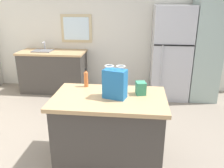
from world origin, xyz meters
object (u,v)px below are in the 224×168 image
Objects in this scene: refrigerator at (171,53)px; bottle at (86,78)px; shopping_bag at (115,84)px; tall_cabinet at (205,47)px; small_box at (141,88)px; kitchen_island at (109,129)px.

bottle is at bearing -123.65° from refrigerator.
shopping_bag is (-0.90, -2.28, 0.12)m from refrigerator.
tall_cabinet is 2.49m from small_box.
kitchen_island is at bearing -113.13° from refrigerator.
small_box is 0.72m from bottle.
small_box reaches higher than kitchen_island.
kitchen_island is at bearing -42.84° from bottle.
refrigerator reaches higher than bottle.
refrigerator is 4.86× the size of shopping_bag.
refrigerator is 2.35m from bottle.
tall_cabinet is 2.76m from shopping_bag.
refrigerator is 0.87× the size of tall_cabinet.
bottle reaches higher than small_box.
tall_cabinet is 8.70× the size of bottle.
small_box is (-1.26, -2.14, -0.11)m from tall_cabinet.
tall_cabinet is at bearing 0.02° from refrigerator.
small_box is (-0.61, -2.14, 0.02)m from refrigerator.
refrigerator is 2.46m from shopping_bag.
refrigerator reaches higher than shopping_bag.
refrigerator is (0.97, 2.26, 0.48)m from kitchen_island.
shopping_bag is (0.07, -0.02, 0.60)m from kitchen_island.
bottle is at bearing 137.16° from kitchen_island.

